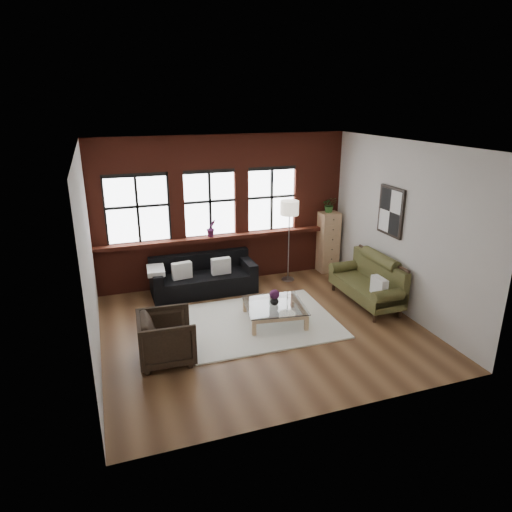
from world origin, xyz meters
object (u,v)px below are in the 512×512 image
object	(u,v)px
drawer_chest	(328,242)
coffee_table	(274,313)
dark_sofa	(203,275)
vintage_settee	(366,281)
floor_lamp	(289,238)
vase	(274,300)
armchair	(167,338)

from	to	relation	value
drawer_chest	coffee_table	bearing A→B (deg)	-135.86
dark_sofa	vintage_settee	bearing A→B (deg)	-28.72
drawer_chest	floor_lamp	size ratio (longest dim) A/B	0.72
vintage_settee	coffee_table	bearing A→B (deg)	-175.43
coffee_table	vase	xyz separation A→B (m)	(0.00, 0.00, 0.26)
floor_lamp	vase	bearing A→B (deg)	-119.82
vintage_settee	floor_lamp	xyz separation A→B (m)	(-0.96, 1.66, 0.50)
armchair	vase	xyz separation A→B (m)	(2.05, 0.66, 0.04)
drawer_chest	floor_lamp	bearing A→B (deg)	-166.46
dark_sofa	armchair	world-z (taller)	same
coffee_table	armchair	bearing A→B (deg)	-162.08
vase	dark_sofa	bearing A→B (deg)	117.41
armchair	floor_lamp	size ratio (longest dim) A/B	0.44
armchair	vase	size ratio (longest dim) A/B	5.16
vase	floor_lamp	world-z (taller)	floor_lamp
vintage_settee	vase	bearing A→B (deg)	-175.43
drawer_chest	vase	bearing A→B (deg)	-135.86
drawer_chest	dark_sofa	bearing A→B (deg)	-173.88
vase	drawer_chest	bearing A→B (deg)	44.14
armchair	drawer_chest	size ratio (longest dim) A/B	0.60
coffee_table	floor_lamp	world-z (taller)	floor_lamp
dark_sofa	floor_lamp	xyz separation A→B (m)	(1.95, 0.06, 0.59)
dark_sofa	coffee_table	bearing A→B (deg)	-62.59
vintage_settee	vase	world-z (taller)	vintage_settee
armchair	vase	distance (m)	2.15
dark_sofa	drawer_chest	size ratio (longest dim) A/B	1.52
dark_sofa	vintage_settee	size ratio (longest dim) A/B	1.19
vase	drawer_chest	world-z (taller)	drawer_chest
vintage_settee	coffee_table	distance (m)	2.04
dark_sofa	vintage_settee	xyz separation A→B (m)	(2.92, -1.60, 0.09)
coffee_table	vase	bearing A→B (deg)	0.00
vase	drawer_chest	size ratio (longest dim) A/B	0.12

